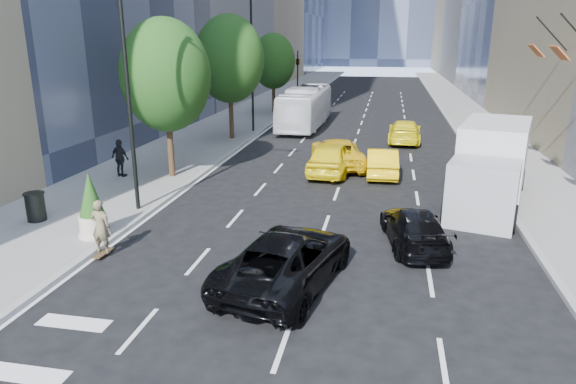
% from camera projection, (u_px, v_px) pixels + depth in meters
% --- Properties ---
extents(ground, '(160.00, 160.00, 0.00)m').
position_uv_depth(ground, '(277.00, 268.00, 15.50)').
color(ground, black).
rests_on(ground, ground).
extents(sidewalk_left, '(6.00, 120.00, 0.15)m').
position_uv_depth(sidewalk_left, '(249.00, 115.00, 45.31)').
color(sidewalk_left, slate).
rests_on(sidewalk_left, ground).
extents(sidewalk_right, '(4.00, 120.00, 0.15)m').
position_uv_depth(sidewalk_right, '(474.00, 122.00, 41.84)').
color(sidewalk_right, slate).
rests_on(sidewalk_right, ground).
extents(lamp_near, '(2.13, 0.22, 10.00)m').
position_uv_depth(lamp_near, '(130.00, 62.00, 18.73)').
color(lamp_near, black).
rests_on(lamp_near, sidewalk_left).
extents(lamp_far, '(2.13, 0.22, 10.00)m').
position_uv_depth(lamp_far, '(254.00, 50.00, 35.64)').
color(lamp_far, black).
rests_on(lamp_far, sidewalk_left).
extents(tree_near, '(4.20, 4.20, 7.46)m').
position_uv_depth(tree_near, '(166.00, 76.00, 23.83)').
color(tree_near, black).
rests_on(tree_near, sidewalk_left).
extents(tree_mid, '(4.50, 4.50, 7.99)m').
position_uv_depth(tree_mid, '(229.00, 59.00, 33.13)').
color(tree_mid, black).
rests_on(tree_mid, sidewalk_left).
extents(tree_far, '(3.90, 3.90, 6.92)m').
position_uv_depth(tree_far, '(273.00, 61.00, 45.54)').
color(tree_far, black).
rests_on(tree_far, sidewalk_left).
extents(traffic_signal, '(2.48, 0.53, 5.20)m').
position_uv_depth(traffic_signal, '(298.00, 62.00, 53.03)').
color(traffic_signal, black).
rests_on(traffic_signal, sidewalk_left).
extents(skateboarder, '(0.65, 0.44, 1.75)m').
position_uv_depth(skateboarder, '(101.00, 230.00, 16.09)').
color(skateboarder, brown).
rests_on(skateboarder, ground).
extents(black_sedan_lincoln, '(3.60, 5.88, 1.52)m').
position_uv_depth(black_sedan_lincoln, '(287.00, 259.00, 14.28)').
color(black_sedan_lincoln, black).
rests_on(black_sedan_lincoln, ground).
extents(black_sedan_mercedes, '(2.47, 4.56, 1.26)m').
position_uv_depth(black_sedan_mercedes, '(414.00, 228.00, 17.00)').
color(black_sedan_mercedes, black).
rests_on(black_sedan_mercedes, ground).
extents(taxi_a, '(2.22, 4.96, 1.66)m').
position_uv_depth(taxi_a, '(331.00, 158.00, 26.01)').
color(taxi_a, yellow).
rests_on(taxi_a, ground).
extents(taxi_b, '(1.66, 4.30, 1.40)m').
position_uv_depth(taxi_b, '(382.00, 162.00, 25.68)').
color(taxi_b, yellow).
rests_on(taxi_b, ground).
extents(taxi_c, '(3.55, 5.85, 1.52)m').
position_uv_depth(taxi_c, '(337.00, 153.00, 27.41)').
color(taxi_c, '#E7B70C').
rests_on(taxi_c, ground).
extents(taxi_d, '(2.20, 5.08, 1.46)m').
position_uv_depth(taxi_d, '(405.00, 131.00, 33.79)').
color(taxi_d, yellow).
rests_on(taxi_d, ground).
extents(city_bus, '(2.74, 10.95, 3.04)m').
position_uv_depth(city_bus, '(306.00, 107.00, 39.49)').
color(city_bus, white).
rests_on(city_bus, ground).
extents(box_truck, '(4.23, 7.36, 3.32)m').
position_uv_depth(box_truck, '(491.00, 165.00, 20.87)').
color(box_truck, '#BCBCBC').
rests_on(box_truck, ground).
extents(pedestrian_b, '(1.16, 0.78, 1.84)m').
position_uv_depth(pedestrian_b, '(120.00, 158.00, 24.81)').
color(pedestrian_b, black).
rests_on(pedestrian_b, sidewalk_left).
extents(trash_can, '(0.68, 0.68, 1.02)m').
position_uv_depth(trash_can, '(36.00, 207.00, 18.93)').
color(trash_can, black).
rests_on(trash_can, sidewalk_left).
extents(planter_shrub, '(0.94, 0.94, 2.25)m').
position_uv_depth(planter_shrub, '(92.00, 206.00, 17.29)').
color(planter_shrub, beige).
rests_on(planter_shrub, sidewalk_left).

